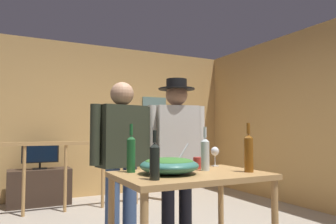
{
  "coord_description": "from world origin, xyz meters",
  "views": [
    {
      "loc": [
        -1.42,
        -2.77,
        1.13
      ],
      "look_at": [
        -0.19,
        -0.34,
        1.28
      ],
      "focal_mm": 33.81,
      "sensor_mm": 36.0,
      "label": 1
    }
  ],
  "objects_px": {
    "wine_bottle_dark": "(155,160)",
    "wine_bottle_clear": "(205,153)",
    "wine_bottle_green": "(131,153)",
    "person_standing_right": "(177,145)",
    "salad_bowl": "(169,165)",
    "stair_railing": "(99,164)",
    "wine_bottle_amber": "(249,152)",
    "serving_table": "(191,186)",
    "tv_console": "(39,187)",
    "person_standing_left": "(122,151)",
    "flat_screen_tv": "(40,154)",
    "wine_glass": "(215,152)",
    "mug_red": "(199,163)",
    "framed_picture": "(154,110)"
  },
  "relations": [
    {
      "from": "wine_bottle_dark",
      "to": "wine_bottle_amber",
      "type": "bearing_deg",
      "value": 1.64
    },
    {
      "from": "stair_railing",
      "to": "flat_screen_tv",
      "type": "relative_size",
      "value": 6.2
    },
    {
      "from": "tv_console",
      "to": "person_standing_left",
      "type": "relative_size",
      "value": 0.57
    },
    {
      "from": "stair_railing",
      "to": "wine_bottle_amber",
      "type": "xyz_separation_m",
      "value": [
        0.44,
        -2.72,
        0.32
      ]
    },
    {
      "from": "serving_table",
      "to": "salad_bowl",
      "type": "distance_m",
      "value": 0.24
    },
    {
      "from": "stair_railing",
      "to": "wine_bottle_amber",
      "type": "distance_m",
      "value": 2.78
    },
    {
      "from": "serving_table",
      "to": "wine_bottle_amber",
      "type": "xyz_separation_m",
      "value": [
        0.42,
        -0.17,
        0.25
      ]
    },
    {
      "from": "framed_picture",
      "to": "person_standing_left",
      "type": "distance_m",
      "value": 3.15
    },
    {
      "from": "serving_table",
      "to": "salad_bowl",
      "type": "relative_size",
      "value": 2.54
    },
    {
      "from": "tv_console",
      "to": "wine_bottle_dark",
      "type": "distance_m",
      "value": 3.43
    },
    {
      "from": "flat_screen_tv",
      "to": "serving_table",
      "type": "xyz_separation_m",
      "value": [
        0.78,
        -3.12,
        -0.06
      ]
    },
    {
      "from": "wine_bottle_dark",
      "to": "salad_bowl",
      "type": "bearing_deg",
      "value": 44.67
    },
    {
      "from": "stair_railing",
      "to": "wine_bottle_green",
      "type": "distance_m",
      "value": 2.38
    },
    {
      "from": "framed_picture",
      "to": "person_standing_right",
      "type": "height_order",
      "value": "framed_picture"
    },
    {
      "from": "wine_bottle_amber",
      "to": "person_standing_right",
      "type": "distance_m",
      "value": 0.93
    },
    {
      "from": "wine_bottle_green",
      "to": "tv_console",
      "type": "bearing_deg",
      "value": 97.62
    },
    {
      "from": "salad_bowl",
      "to": "person_standing_right",
      "type": "bearing_deg",
      "value": 58.03
    },
    {
      "from": "stair_railing",
      "to": "person_standing_right",
      "type": "relative_size",
      "value": 1.98
    },
    {
      "from": "person_standing_right",
      "to": "tv_console",
      "type": "bearing_deg",
      "value": -54.69
    },
    {
      "from": "wine_bottle_amber",
      "to": "wine_bottle_clear",
      "type": "height_order",
      "value": "wine_bottle_amber"
    },
    {
      "from": "flat_screen_tv",
      "to": "wine_bottle_green",
      "type": "xyz_separation_m",
      "value": [
        0.39,
        -2.89,
        0.18
      ]
    },
    {
      "from": "wine_bottle_green",
      "to": "person_standing_right",
      "type": "bearing_deg",
      "value": 37.97
    },
    {
      "from": "wine_bottle_amber",
      "to": "person_standing_left",
      "type": "height_order",
      "value": "person_standing_left"
    },
    {
      "from": "wine_bottle_green",
      "to": "salad_bowl",
      "type": "bearing_deg",
      "value": -42.4
    },
    {
      "from": "wine_bottle_dark",
      "to": "mug_red",
      "type": "bearing_deg",
      "value": 33.89
    },
    {
      "from": "salad_bowl",
      "to": "serving_table",
      "type": "bearing_deg",
      "value": -7.67
    },
    {
      "from": "stair_railing",
      "to": "person_standing_left",
      "type": "bearing_deg",
      "value": -98.33
    },
    {
      "from": "tv_console",
      "to": "wine_bottle_green",
      "type": "relative_size",
      "value": 2.46
    },
    {
      "from": "mug_red",
      "to": "person_standing_right",
      "type": "bearing_deg",
      "value": 80.6
    },
    {
      "from": "tv_console",
      "to": "wine_glass",
      "type": "relative_size",
      "value": 5.26
    },
    {
      "from": "wine_bottle_amber",
      "to": "mug_red",
      "type": "xyz_separation_m",
      "value": [
        -0.22,
        0.37,
        -0.1
      ]
    },
    {
      "from": "flat_screen_tv",
      "to": "wine_bottle_dark",
      "type": "relative_size",
      "value": 1.65
    },
    {
      "from": "serving_table",
      "to": "mug_red",
      "type": "bearing_deg",
      "value": 45.62
    },
    {
      "from": "wine_bottle_clear",
      "to": "mug_red",
      "type": "height_order",
      "value": "wine_bottle_clear"
    },
    {
      "from": "wine_bottle_green",
      "to": "person_standing_left",
      "type": "distance_m",
      "value": 0.54
    },
    {
      "from": "wine_bottle_amber",
      "to": "wine_glass",
      "type": "bearing_deg",
      "value": 90.01
    },
    {
      "from": "wine_glass",
      "to": "wine_bottle_green",
      "type": "relative_size",
      "value": 0.47
    },
    {
      "from": "wine_bottle_amber",
      "to": "mug_red",
      "type": "relative_size",
      "value": 3.28
    },
    {
      "from": "mug_red",
      "to": "person_standing_left",
      "type": "xyz_separation_m",
      "value": [
        -0.48,
        0.55,
        0.08
      ]
    },
    {
      "from": "serving_table",
      "to": "wine_bottle_dark",
      "type": "height_order",
      "value": "wine_bottle_dark"
    },
    {
      "from": "wine_bottle_amber",
      "to": "salad_bowl",
      "type": "bearing_deg",
      "value": 162.17
    },
    {
      "from": "wine_bottle_dark",
      "to": "serving_table",
      "type": "bearing_deg",
      "value": 26.19
    },
    {
      "from": "wine_bottle_dark",
      "to": "wine_bottle_clear",
      "type": "relative_size",
      "value": 0.92
    },
    {
      "from": "wine_bottle_dark",
      "to": "tv_console",
      "type": "bearing_deg",
      "value": 96.83
    },
    {
      "from": "serving_table",
      "to": "salad_bowl",
      "type": "height_order",
      "value": "salad_bowl"
    },
    {
      "from": "salad_bowl",
      "to": "wine_bottle_amber",
      "type": "relative_size",
      "value": 1.16
    },
    {
      "from": "serving_table",
      "to": "person_standing_right",
      "type": "bearing_deg",
      "value": 69.11
    },
    {
      "from": "wine_bottle_green",
      "to": "person_standing_right",
      "type": "relative_size",
      "value": 0.22
    },
    {
      "from": "framed_picture",
      "to": "wine_bottle_clear",
      "type": "relative_size",
      "value": 1.45
    },
    {
      "from": "serving_table",
      "to": "person_standing_right",
      "type": "distance_m",
      "value": 0.85
    }
  ]
}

